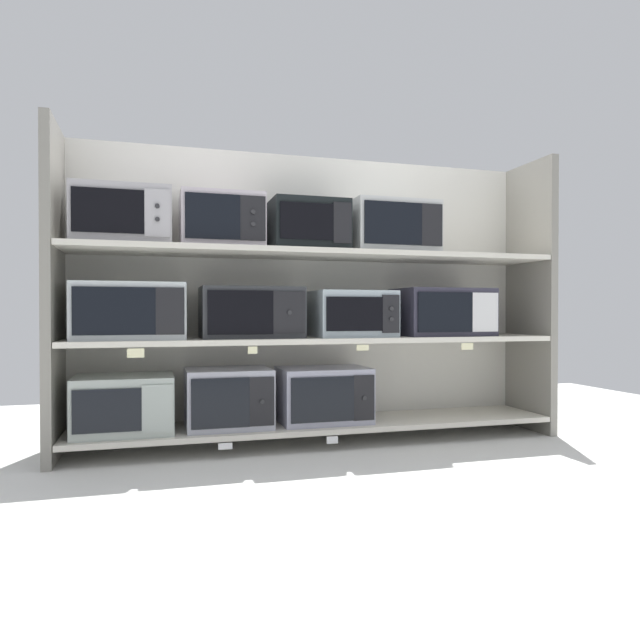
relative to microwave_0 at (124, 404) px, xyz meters
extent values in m
cube|color=silver|center=(1.09, -1.00, -0.28)|extent=(6.81, 6.00, 0.02)
cube|color=beige|center=(1.09, 0.26, 0.60)|extent=(3.01, 0.04, 1.74)
cube|color=gray|center=(-0.35, 0.00, 0.60)|extent=(0.05, 0.48, 1.74)
cube|color=gray|center=(2.53, 0.00, 0.60)|extent=(0.05, 0.48, 1.74)
cube|color=beige|center=(1.09, 0.00, -0.17)|extent=(2.81, 0.48, 0.03)
cube|color=#9EA8A0|center=(0.00, 0.00, 0.00)|extent=(0.51, 0.39, 0.31)
cube|color=black|center=(-0.07, -0.20, 0.00)|extent=(0.33, 0.01, 0.22)
cube|color=#9EA8A0|center=(0.17, -0.19, 0.00)|extent=(0.15, 0.01, 0.24)
cube|color=#9D9FAD|center=(0.55, 0.00, 0.01)|extent=(0.47, 0.36, 0.33)
cube|color=black|center=(0.49, -0.18, 0.01)|extent=(0.31, 0.01, 0.27)
cube|color=black|center=(0.71, -0.18, 0.01)|extent=(0.13, 0.01, 0.26)
cylinder|color=#262628|center=(0.71, -0.19, 0.01)|extent=(0.02, 0.01, 0.02)
cube|color=#9899AC|center=(1.11, 0.00, 0.01)|extent=(0.52, 0.36, 0.32)
cube|color=black|center=(1.05, -0.18, 0.01)|extent=(0.36, 0.01, 0.25)
cube|color=black|center=(1.30, -0.18, 0.01)|extent=(0.12, 0.01, 0.26)
cylinder|color=#262628|center=(1.30, -0.19, 0.01)|extent=(0.02, 0.01, 0.02)
cube|color=white|center=(0.51, -0.24, -0.20)|extent=(0.07, 0.00, 0.03)
cube|color=white|center=(1.09, -0.24, -0.21)|extent=(0.06, 0.00, 0.04)
cube|color=beige|center=(1.09, 0.00, 0.33)|extent=(2.81, 0.48, 0.03)
cube|color=#B0B8BA|center=(0.03, 0.00, 0.50)|extent=(0.57, 0.39, 0.30)
cube|color=black|center=(-0.03, -0.20, 0.50)|extent=(0.40, 0.01, 0.24)
cube|color=black|center=(0.23, -0.19, 0.50)|extent=(0.14, 0.01, 0.24)
cube|color=#2C2E31|center=(0.68, 0.00, 0.49)|extent=(0.56, 0.33, 0.29)
cube|color=black|center=(0.60, -0.17, 0.49)|extent=(0.35, 0.01, 0.24)
cube|color=black|center=(0.87, -0.17, 0.49)|extent=(0.18, 0.01, 0.23)
cylinder|color=#262628|center=(0.87, -0.18, 0.49)|extent=(0.02, 0.01, 0.02)
cube|color=#97A6AE|center=(1.28, 0.00, 0.48)|extent=(0.46, 0.39, 0.27)
cube|color=black|center=(1.24, -0.20, 0.48)|extent=(0.33, 0.01, 0.19)
cube|color=black|center=(1.45, -0.19, 0.48)|extent=(0.10, 0.01, 0.22)
cylinder|color=#262628|center=(1.45, -0.20, 0.45)|extent=(0.02, 0.01, 0.02)
cylinder|color=#262628|center=(1.45, -0.20, 0.51)|extent=(0.02, 0.01, 0.02)
cube|color=#2E2C3A|center=(1.88, 0.00, 0.49)|extent=(0.56, 0.39, 0.29)
cube|color=black|center=(1.80, -0.20, 0.49)|extent=(0.35, 0.01, 0.23)
cube|color=silver|center=(2.06, -0.20, 0.49)|extent=(0.17, 0.01, 0.23)
cube|color=beige|center=(0.07, -0.24, 0.29)|extent=(0.08, 0.00, 0.05)
cube|color=beige|center=(0.65, -0.24, 0.29)|extent=(0.05, 0.00, 0.04)
cube|color=beige|center=(1.27, -0.24, 0.30)|extent=(0.07, 0.00, 0.03)
cube|color=beige|center=(1.92, -0.24, 0.29)|extent=(0.08, 0.00, 0.04)
cube|color=beige|center=(1.09, 0.00, 0.83)|extent=(2.81, 0.48, 0.03)
cube|color=#A19FA2|center=(0.00, 0.00, 1.00)|extent=(0.50, 0.36, 0.30)
cube|color=black|center=(-0.06, -0.18, 1.00)|extent=(0.35, 0.01, 0.22)
cube|color=#A19FA2|center=(0.17, -0.18, 1.00)|extent=(0.13, 0.01, 0.24)
cylinder|color=#262628|center=(0.17, -0.19, 0.96)|extent=(0.02, 0.01, 0.02)
cylinder|color=#262628|center=(0.17, -0.19, 1.03)|extent=(0.02, 0.01, 0.02)
cube|color=#BBB0B8|center=(0.52, 0.00, 1.00)|extent=(0.45, 0.34, 0.30)
cube|color=black|center=(0.45, -0.17, 1.00)|extent=(0.29, 0.01, 0.24)
cube|color=black|center=(0.67, -0.17, 1.00)|extent=(0.14, 0.01, 0.24)
cylinder|color=#262628|center=(0.67, -0.18, 0.96)|extent=(0.02, 0.01, 0.02)
cylinder|color=#262628|center=(0.67, -0.18, 1.03)|extent=(0.02, 0.01, 0.02)
cube|color=black|center=(1.00, 0.00, 0.99)|extent=(0.43, 0.41, 0.28)
cube|color=black|center=(0.96, -0.21, 0.99)|extent=(0.30, 0.01, 0.20)
cube|color=black|center=(1.16, -0.20, 0.99)|extent=(0.11, 0.01, 0.23)
cube|color=#B6B8B6|center=(1.52, 0.00, 1.00)|extent=(0.51, 0.41, 0.30)
cube|color=black|center=(1.46, -0.21, 1.00)|extent=(0.35, 0.01, 0.24)
cube|color=black|center=(1.70, -0.21, 1.00)|extent=(0.13, 0.01, 0.24)
camera|label=1|loc=(0.16, -3.23, 0.49)|focal=32.29mm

